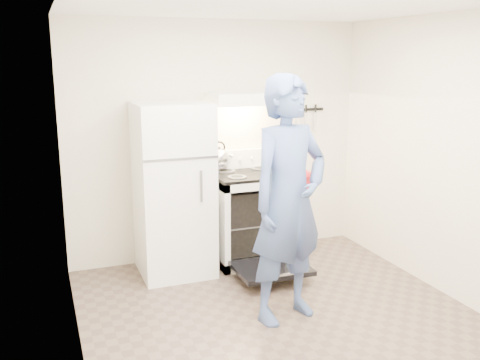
{
  "coord_description": "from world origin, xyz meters",
  "views": [
    {
      "loc": [
        -1.78,
        -3.54,
        2.11
      ],
      "look_at": [
        -0.05,
        1.0,
        1.0
      ],
      "focal_mm": 40.0,
      "sensor_mm": 36.0,
      "label": 1
    }
  ],
  "objects_px": {
    "stove_body": "(249,218)",
    "dutch_oven": "(297,183)",
    "tea_kettle": "(219,156)",
    "person": "(289,201)",
    "refrigerator": "(173,190)"
  },
  "relations": [
    {
      "from": "refrigerator",
      "to": "tea_kettle",
      "type": "height_order",
      "value": "refrigerator"
    },
    {
      "from": "refrigerator",
      "to": "tea_kettle",
      "type": "xyz_separation_m",
      "value": [
        0.56,
        0.24,
        0.26
      ]
    },
    {
      "from": "tea_kettle",
      "to": "dutch_oven",
      "type": "distance_m",
      "value": 1.33
    },
    {
      "from": "stove_body",
      "to": "dutch_oven",
      "type": "bearing_deg",
      "value": -89.91
    },
    {
      "from": "dutch_oven",
      "to": "tea_kettle",
      "type": "bearing_deg",
      "value": 100.97
    },
    {
      "from": "refrigerator",
      "to": "dutch_oven",
      "type": "relative_size",
      "value": 4.61
    },
    {
      "from": "tea_kettle",
      "to": "dutch_oven",
      "type": "bearing_deg",
      "value": -79.03
    },
    {
      "from": "stove_body",
      "to": "dutch_oven",
      "type": "relative_size",
      "value": 2.49
    },
    {
      "from": "refrigerator",
      "to": "stove_body",
      "type": "relative_size",
      "value": 1.85
    },
    {
      "from": "stove_body",
      "to": "dutch_oven",
      "type": "distance_m",
      "value": 1.25
    },
    {
      "from": "tea_kettle",
      "to": "person",
      "type": "bearing_deg",
      "value": -87.34
    },
    {
      "from": "tea_kettle",
      "to": "dutch_oven",
      "type": "height_order",
      "value": "tea_kettle"
    },
    {
      "from": "refrigerator",
      "to": "tea_kettle",
      "type": "distance_m",
      "value": 0.66
    },
    {
      "from": "tea_kettle",
      "to": "person",
      "type": "xyz_separation_m",
      "value": [
        0.07,
        -1.52,
        -0.11
      ]
    },
    {
      "from": "tea_kettle",
      "to": "stove_body",
      "type": "bearing_deg",
      "value": -41.28
    }
  ]
}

